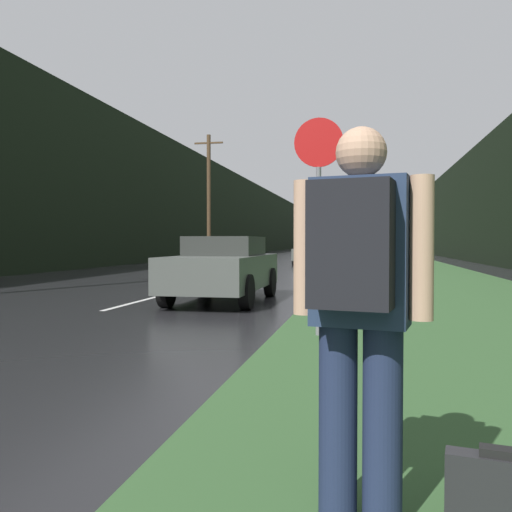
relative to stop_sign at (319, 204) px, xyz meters
name	(u,v)px	position (x,y,z in m)	size (l,w,h in m)	color
grass_verge	(391,261)	(2.38, 31.08, -1.81)	(6.00, 240.00, 0.02)	#33562D
lane_stripe_c	(135,302)	(-4.23, 3.46, -1.82)	(0.12, 3.00, 0.01)	silver
lane_stripe_d	(221,280)	(-4.23, 10.46, -1.82)	(0.12, 3.00, 0.01)	silver
treeline_far_side	(207,210)	(-13.84, 41.08, 2.49)	(2.00, 140.00, 8.63)	black
treeline_near_side	(459,214)	(8.38, 41.08, 1.88)	(2.00, 140.00, 7.41)	black
utility_pole_far	(209,197)	(-8.84, 24.70, 2.26)	(1.80, 0.24, 7.89)	#4C3823
stop_sign	(319,204)	(0.00, 0.00, 0.00)	(0.67, 0.07, 2.99)	slate
hitchhiker_with_backpack	(359,300)	(0.60, -4.98, -0.78)	(0.62, 0.48, 1.81)	#1E2847
suitcase	(498,492)	(1.22, -4.85, -1.65)	(0.47, 0.20, 0.37)	#232326
car_passing_near	(223,268)	(-2.42, 4.05, -1.09)	(1.83, 4.20, 1.42)	#4C514C
car_passing_far	(312,252)	(-2.42, 23.85, -1.10)	(1.82, 4.72, 1.42)	#4C514C
delivery_truck	(326,240)	(-6.03, 85.57, -0.12)	(2.45, 6.73, 3.24)	black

